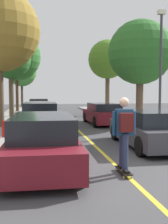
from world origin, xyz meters
TOP-DOWN VIEW (x-y plane):
  - ground at (0.00, 0.00)m, footprint 80.00×80.00m
  - center_line at (0.00, 4.00)m, footprint 0.12×39.20m
  - parked_car_left_nearest at (-1.96, 1.04)m, footprint 1.97×4.46m
  - parked_car_left_near at (-1.96, 8.07)m, footprint 2.05×4.45m
  - parked_car_left_far at (-1.96, 13.58)m, footprint 1.82×4.69m
  - parked_car_left_farthest at (-1.96, 19.30)m, footprint 1.97×4.45m
  - parked_car_right_nearest at (1.96, 3.13)m, footprint 2.04×4.40m
  - parked_car_right_near at (1.96, 10.24)m, footprint 1.97×4.36m
  - street_tree_left_near at (-4.05, 15.12)m, footprint 3.04×3.04m
  - street_tree_left_far at (-4.05, 21.15)m, footprint 4.67×4.67m
  - street_tree_left_farthest at (-4.05, 29.73)m, footprint 3.76×3.76m
  - street_tree_right_nearest at (4.05, 9.52)m, footprint 3.87×3.87m
  - street_tree_right_near at (4.05, 17.22)m, footprint 3.42×3.42m
  - fire_hydrant at (-3.46, 5.37)m, footprint 0.20×0.20m
  - streetlamp at (3.71, 6.04)m, footprint 0.36×0.24m
  - skateboard at (-0.04, 0.06)m, footprint 0.24×0.84m
  - skateboarder at (-0.04, 0.02)m, footprint 0.58×0.70m

SIDE VIEW (x-z plane):
  - ground at x=0.00m, z-range 0.00..0.00m
  - center_line at x=0.00m, z-range 0.00..0.01m
  - skateboard at x=-0.04m, z-range 0.04..0.14m
  - fire_hydrant at x=-3.46m, z-range 0.14..0.84m
  - parked_car_left_far at x=-1.96m, z-range -0.02..1.31m
  - parked_car_right_near at x=1.96m, z-range -0.01..1.31m
  - parked_car_right_nearest at x=1.96m, z-range -0.01..1.32m
  - parked_car_left_farthest at x=-1.96m, z-range -0.01..1.38m
  - parked_car_left_nearest at x=-1.96m, z-range 0.00..1.38m
  - parked_car_left_near at x=-1.96m, z-range -0.02..1.44m
  - skateboarder at x=-0.04m, z-range 0.22..1.99m
  - streetlamp at x=3.71m, z-range 0.54..6.25m
  - street_tree_right_nearest at x=4.05m, z-range 1.27..7.46m
  - street_tree_left_near at x=-4.05m, z-range 1.53..7.43m
  - street_tree_left_farthest at x=-4.05m, z-range 1.43..7.81m
  - street_tree_right_near at x=4.05m, z-range 1.62..8.09m
  - street_tree_left_far at x=-4.05m, z-range 1.62..9.28m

